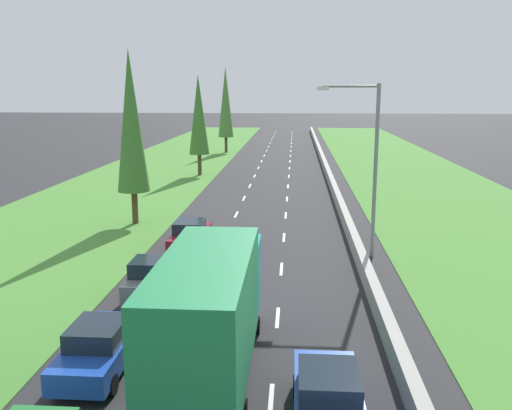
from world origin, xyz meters
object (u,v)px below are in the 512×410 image
object	(u,v)px
poplar_tree_third	(199,115)
street_light_mast	(369,158)
blue_sedan_right_lane	(328,399)
poplar_tree_second	(131,122)
blue_sedan_left_lane	(100,347)
grey_hatchback_left_lane	(152,278)
maroon_sedan_left_lane	(190,235)
green_box_truck_centre_lane	(211,314)
poplar_tree_fourth	(226,103)

from	to	relation	value
poplar_tree_third	street_light_mast	size ratio (longest dim) A/B	1.13
blue_sedan_right_lane	poplar_tree_second	xyz separation A→B (m)	(-11.39, 21.90, 5.86)
blue_sedan_left_lane	poplar_tree_third	size ratio (longest dim) A/B	0.44
poplar_tree_second	poplar_tree_third	size ratio (longest dim) A/B	1.11
blue_sedan_left_lane	street_light_mast	distance (m)	16.97
blue_sedan_left_lane	grey_hatchback_left_lane	bearing A→B (deg)	89.96
maroon_sedan_left_lane	green_box_truck_centre_lane	bearing A→B (deg)	-76.85
grey_hatchback_left_lane	green_box_truck_centre_lane	world-z (taller)	green_box_truck_centre_lane
blue_sedan_right_lane	maroon_sedan_left_lane	bearing A→B (deg)	112.35
blue_sedan_left_lane	grey_hatchback_left_lane	world-z (taller)	grey_hatchback_left_lane
green_box_truck_centre_lane	poplar_tree_third	distance (m)	41.91
maroon_sedan_left_lane	poplar_tree_third	distance (m)	27.75
poplar_tree_third	blue_sedan_right_lane	bearing A→B (deg)	-76.07
blue_sedan_right_lane	green_box_truck_centre_lane	distance (m)	4.19
blue_sedan_right_lane	poplar_tree_fourth	world-z (taller)	poplar_tree_fourth
blue_sedan_left_lane	poplar_tree_fourth	size ratio (longest dim) A/B	0.38
maroon_sedan_left_lane	poplar_tree_second	bearing A→B (deg)	129.75
blue_sedan_left_lane	poplar_tree_fourth	bearing A→B (deg)	93.34
blue_sedan_left_lane	maroon_sedan_left_lane	bearing A→B (deg)	88.80
poplar_tree_third	street_light_mast	distance (m)	30.72
blue_sedan_left_lane	grey_hatchback_left_lane	distance (m)	6.47
grey_hatchback_left_lane	poplar_tree_third	size ratio (longest dim) A/B	0.38
grey_hatchback_left_lane	street_light_mast	bearing A→B (deg)	34.10
maroon_sedan_left_lane	grey_hatchback_left_lane	bearing A→B (deg)	-92.23
green_box_truck_centre_lane	poplar_tree_fourth	bearing A→B (deg)	96.60
blue_sedan_right_lane	poplar_tree_second	size ratio (longest dim) A/B	0.40
grey_hatchback_left_lane	poplar_tree_fourth	xyz separation A→B (m)	(-3.61, 55.25, 6.07)
blue_sedan_right_lane	street_light_mast	bearing A→B (deg)	79.61
poplar_tree_second	street_light_mast	xyz separation A→B (m)	(14.25, -6.29, -1.44)
blue_sedan_right_lane	street_light_mast	world-z (taller)	street_light_mast
maroon_sedan_left_lane	green_box_truck_centre_lane	size ratio (longest dim) A/B	0.48
poplar_tree_second	poplar_tree_third	distance (m)	21.27
maroon_sedan_left_lane	poplar_tree_second	distance (m)	9.43
grey_hatchback_left_lane	blue_sedan_right_lane	bearing A→B (deg)	-52.23
blue_sedan_right_lane	maroon_sedan_left_lane	distance (m)	17.54
blue_sedan_right_lane	street_light_mast	distance (m)	16.47
blue_sedan_right_lane	poplar_tree_third	bearing A→B (deg)	103.93
green_box_truck_centre_lane	poplar_tree_third	size ratio (longest dim) A/B	0.92
maroon_sedan_left_lane	street_light_mast	bearing A→B (deg)	-3.66
blue_sedan_left_lane	street_light_mast	world-z (taller)	street_light_mast
green_box_truck_centre_lane	street_light_mast	size ratio (longest dim) A/B	1.04
green_box_truck_centre_lane	poplar_tree_second	xyz separation A→B (m)	(-8.03, 19.82, 4.49)
poplar_tree_second	poplar_tree_fourth	size ratio (longest dim) A/B	0.96
blue_sedan_right_lane	maroon_sedan_left_lane	size ratio (longest dim) A/B	1.00
poplar_tree_fourth	street_light_mast	distance (m)	50.46
grey_hatchback_left_lane	poplar_tree_second	size ratio (longest dim) A/B	0.35
grey_hatchback_left_lane	poplar_tree_third	bearing A→B (deg)	96.27
poplar_tree_third	green_box_truck_centre_lane	bearing A→B (deg)	-79.87
blue_sedan_right_lane	street_light_mast	size ratio (longest dim) A/B	0.50
grey_hatchback_left_lane	green_box_truck_centre_lane	bearing A→B (deg)	-62.50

